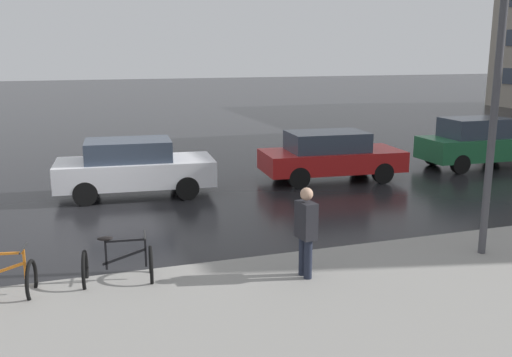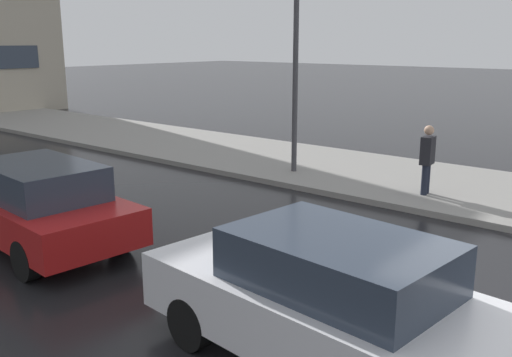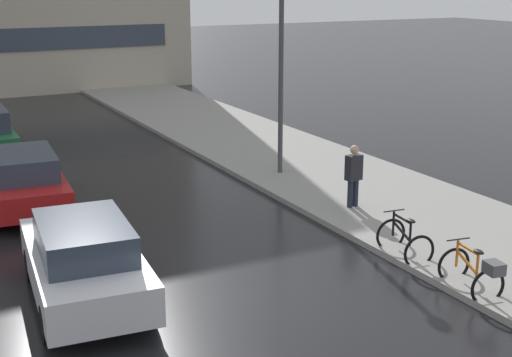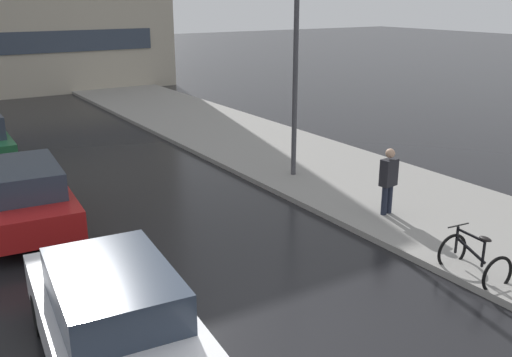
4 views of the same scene
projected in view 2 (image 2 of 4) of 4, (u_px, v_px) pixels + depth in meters
ground_plane at (495, 316)px, 7.56m from camera, size 140.00×140.00×0.00m
sidewalk_kerb at (235, 152)px, 18.24m from camera, size 4.80×60.00×0.14m
car_white at (327, 300)px, 6.21m from camera, size 2.21×4.43×1.57m
car_red at (37, 203)px, 9.96m from camera, size 2.18×4.45×1.52m
pedestrian at (427, 158)px, 12.85m from camera, size 0.43×0.29×1.72m
streetlamp at (296, 33)px, 14.50m from camera, size 0.35×0.35×6.16m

